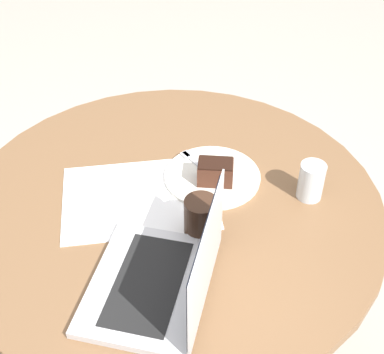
{
  "coord_description": "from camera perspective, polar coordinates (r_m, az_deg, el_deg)",
  "views": [
    {
      "loc": [
        -0.19,
        -1.02,
        1.72
      ],
      "look_at": [
        0.06,
        0.03,
        0.81
      ],
      "focal_mm": 50.0,
      "sensor_mm": 36.0,
      "label": 1
    }
  ],
  "objects": [
    {
      "name": "laptop",
      "position": [
        1.18,
        -3.19,
        -10.78
      ],
      "size": [
        0.37,
        0.4,
        0.23
      ],
      "rotation": [
        0.0,
        0.0,
        7.39
      ],
      "color": "silver",
      "rests_on": "dining_table"
    },
    {
      "name": "paper_document",
      "position": [
        1.42,
        -5.66,
        -2.17
      ],
      "size": [
        0.42,
        0.33,
        0.0
      ],
      "rotation": [
        0.0,
        0.0,
        -0.09
      ],
      "color": "white",
      "rests_on": "dining_table"
    },
    {
      "name": "cake_slice",
      "position": [
        1.43,
        2.51,
        0.55
      ],
      "size": [
        0.11,
        0.09,
        0.06
      ],
      "rotation": [
        0.0,
        0.0,
        5.97
      ],
      "color": "#472619",
      "rests_on": "plate"
    },
    {
      "name": "dining_table",
      "position": [
        1.53,
        -2.11,
        -7.18
      ],
      "size": [
        1.12,
        1.12,
        0.77
      ],
      "color": "brown",
      "rests_on": "ground_plane"
    },
    {
      "name": "water_glass",
      "position": [
        1.42,
        12.59,
        -0.43
      ],
      "size": [
        0.07,
        0.07,
        0.1
      ],
      "color": "silver",
      "rests_on": "dining_table"
    },
    {
      "name": "coffee_glass",
      "position": [
        1.29,
        0.94,
        -4.3
      ],
      "size": [
        0.08,
        0.08,
        0.1
      ],
      "color": "#3D2619",
      "rests_on": "dining_table"
    },
    {
      "name": "fork",
      "position": [
        1.5,
        0.56,
        1.41
      ],
      "size": [
        0.08,
        0.17,
        0.0
      ],
      "rotation": [
        0.0,
        0.0,
        8.24
      ],
      "color": "silver",
      "rests_on": "plate"
    },
    {
      "name": "plate",
      "position": [
        1.47,
        2.18,
        0.06
      ],
      "size": [
        0.26,
        0.26,
        0.01
      ],
      "color": "silver",
      "rests_on": "dining_table"
    }
  ]
}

